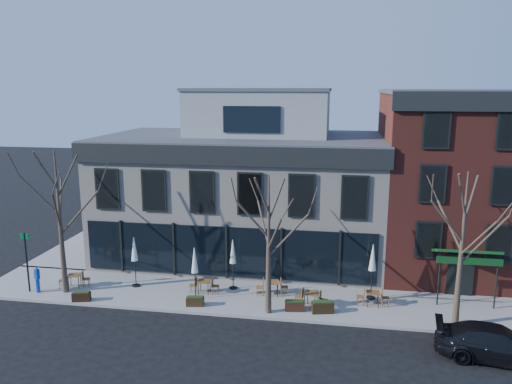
% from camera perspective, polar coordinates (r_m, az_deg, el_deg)
% --- Properties ---
extents(ground, '(120.00, 120.00, 0.00)m').
position_cam_1_polar(ground, '(30.05, -3.29, -10.23)').
color(ground, black).
rests_on(ground, ground).
extents(sidewalk_front, '(33.50, 4.70, 0.15)m').
position_cam_1_polar(sidewalk_front, '(27.55, 2.45, -12.18)').
color(sidewalk_front, gray).
rests_on(sidewalk_front, ground).
extents(sidewalk_side, '(4.50, 12.00, 0.15)m').
position_cam_1_polar(sidewalk_side, '(39.11, -17.65, -5.37)').
color(sidewalk_side, gray).
rests_on(sidewalk_side, ground).
extents(corner_building, '(18.39, 10.39, 11.10)m').
position_cam_1_polar(corner_building, '(33.44, -1.35, 0.54)').
color(corner_building, beige).
rests_on(corner_building, ground).
extents(red_brick_building, '(8.20, 11.78, 11.18)m').
position_cam_1_polar(red_brick_building, '(33.29, 21.03, 1.29)').
color(red_brick_building, maroon).
rests_on(red_brick_building, ground).
extents(tree_corner, '(3.93, 3.98, 7.92)m').
position_cam_1_polar(tree_corner, '(28.97, -21.49, -3.06)').
color(tree_corner, '#382B21').
rests_on(tree_corner, sidewalk_front).
extents(tree_mid, '(3.50, 3.55, 7.04)m').
position_cam_1_polar(tree_mid, '(24.62, 1.47, -5.88)').
color(tree_mid, '#382B21').
rests_on(tree_mid, sidewalk_front).
extents(tree_right, '(3.72, 3.77, 7.48)m').
position_cam_1_polar(tree_right, '(25.01, 22.47, -5.98)').
color(tree_right, '#382B21').
rests_on(tree_right, sidewalk_front).
extents(sign_pole, '(0.50, 0.10, 3.40)m').
position_cam_1_polar(sign_pole, '(30.40, -24.74, -6.92)').
color(sign_pole, black).
rests_on(sign_pole, sidewalk_front).
extents(parked_sedan, '(5.22, 2.69, 1.45)m').
position_cam_1_polar(parked_sedan, '(24.18, 25.84, -15.35)').
color(parked_sedan, black).
rests_on(parked_sedan, ground).
extents(call_box, '(0.30, 0.29, 1.45)m').
position_cam_1_polar(call_box, '(30.46, -23.72, -9.10)').
color(call_box, '#0D3BB1').
rests_on(call_box, sidewalk_front).
extents(cafe_set_0, '(1.76, 0.91, 0.90)m').
position_cam_1_polar(cafe_set_0, '(30.56, -20.03, -9.34)').
color(cafe_set_0, brown).
rests_on(cafe_set_0, sidewalk_front).
extents(cafe_set_2, '(1.69, 0.70, 0.89)m').
position_cam_1_polar(cafe_set_2, '(28.10, -5.93, -10.56)').
color(cafe_set_2, brown).
rests_on(cafe_set_2, sidewalk_front).
extents(cafe_set_3, '(1.82, 0.82, 0.94)m').
position_cam_1_polar(cafe_set_3, '(27.73, 1.86, -10.76)').
color(cafe_set_3, brown).
rests_on(cafe_set_3, sidewalk_front).
extents(cafe_set_4, '(1.80, 0.84, 0.92)m').
position_cam_1_polar(cafe_set_4, '(26.53, 6.33, -11.93)').
color(cafe_set_4, brown).
rests_on(cafe_set_4, sidewalk_front).
extents(cafe_set_5, '(1.71, 0.70, 0.90)m').
position_cam_1_polar(cafe_set_5, '(27.20, 13.22, -11.60)').
color(cafe_set_5, brown).
rests_on(cafe_set_5, sidewalk_front).
extents(umbrella_0, '(0.47, 0.47, 2.92)m').
position_cam_1_polar(umbrella_0, '(29.15, -13.73, -6.64)').
color(umbrella_0, black).
rests_on(umbrella_0, sidewalk_front).
extents(umbrella_1, '(0.46, 0.46, 2.88)m').
position_cam_1_polar(umbrella_1, '(26.83, -7.03, -8.08)').
color(umbrella_1, black).
rests_on(umbrella_1, sidewalk_front).
extents(umbrella_2, '(0.46, 0.46, 2.87)m').
position_cam_1_polar(umbrella_2, '(28.05, -2.66, -7.12)').
color(umbrella_2, black).
rests_on(umbrella_2, sidewalk_front).
extents(umbrella_4, '(0.49, 0.49, 3.03)m').
position_cam_1_polar(umbrella_4, '(27.40, 13.18, -7.65)').
color(umbrella_4, black).
rests_on(umbrella_4, sidewalk_front).
extents(planter_0, '(1.00, 0.58, 0.52)m').
position_cam_1_polar(planter_0, '(28.64, -19.33, -11.18)').
color(planter_0, black).
rests_on(planter_0, sidewalk_front).
extents(planter_1, '(0.96, 0.50, 0.51)m').
position_cam_1_polar(planter_1, '(26.73, -6.97, -12.27)').
color(planter_1, black).
rests_on(planter_1, sidewalk_front).
extents(planter_2, '(1.02, 0.52, 0.55)m').
position_cam_1_polar(planter_2, '(26.09, 4.44, -12.81)').
color(planter_2, '#321910').
rests_on(planter_2, sidewalk_front).
extents(planter_3, '(1.17, 0.67, 0.61)m').
position_cam_1_polar(planter_3, '(26.01, 7.62, -12.89)').
color(planter_3, black).
rests_on(planter_3, sidewalk_front).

